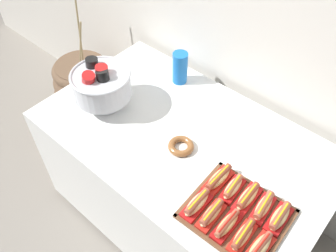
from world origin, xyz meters
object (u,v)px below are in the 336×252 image
Objects in this scene: serving_tray at (236,214)px; hot_dog_8 at (263,207)px; hot_dog_9 at (279,217)px; punch_bowl at (101,84)px; buffet_table at (182,178)px; hot_dog_3 at (243,236)px; hot_dog_4 at (259,248)px; cup_stack at (180,68)px; hot_dog_1 at (211,214)px; hot_dog_0 at (197,204)px; hot_dog_7 at (248,197)px; donut at (181,146)px; hot_dog_5 at (218,178)px; hot_dog_6 at (233,188)px; floor_vase at (86,95)px; hot_dog_2 at (227,225)px.

serving_tray is 2.54× the size of hot_dog_8.
hot_dog_9 is 1.08m from punch_bowl.
buffet_table is 0.73m from hot_dog_3.
hot_dog_4 is 1.07m from cup_stack.
hot_dog_3 is (0.15, 0.01, 0.00)m from hot_dog_1.
serving_tray is 2.58× the size of hot_dog_4.
hot_dog_0 is 0.28m from hot_dog_8.
donut is (-0.41, 0.04, -0.02)m from hot_dog_7.
hot_dog_5 is at bearing -178.04° from hot_dog_7.
hot_dog_0 reaches higher than buffet_table.
hot_dog_8 is (0.22, 0.17, -0.00)m from hot_dog_0.
hot_dog_0 is at bearing -88.04° from hot_dog_5.
hot_dog_0 is at bearing -178.04° from hot_dog_4.
cup_stack is (-0.90, 0.59, 0.06)m from hot_dog_4.
hot_dog_8 is 1.02× the size of hot_dog_9.
punch_bowl reaches higher than hot_dog_0.
hot_dog_4 is (0.30, 0.01, -0.00)m from hot_dog_0.
hot_dog_9 reaches higher than hot_dog_6.
hot_dog_8 is at bearing -27.65° from cup_stack.
hot_dog_1 is 1.00× the size of hot_dog_9.
hot_dog_1 is at bearing -130.31° from serving_tray.
hot_dog_0 is 0.18m from hot_dog_6.
hot_dog_8 is (0.14, 0.17, -0.00)m from hot_dog_1.
hot_dog_4 is 1.03× the size of hot_dog_6.
floor_vase is 1.05m from cup_stack.
hot_dog_7 is at bearing -178.04° from hot_dog_8.
hot_dog_8 reaches higher than serving_tray.
hot_dog_3 is at bearing -9.34° from punch_bowl.
cup_stack reaches higher than hot_dog_0.
punch_bowl is (-1.00, -0.00, 0.11)m from hot_dog_8.
hot_dog_2 reaches higher than donut.
hot_dog_8 reaches higher than hot_dog_6.
serving_tray is 2.58× the size of hot_dog_1.
hot_dog_5 reaches higher than buffet_table.
hot_dog_4 is 0.18m from hot_dog_8.
buffet_table is at bearing 156.45° from serving_tray.
buffet_table is at bearing 119.32° from donut.
punch_bowl is (-0.78, 0.17, 0.11)m from hot_dog_0.
floor_vase reaches higher than hot_dog_4.
hot_dog_0 is 0.17m from hot_dog_5.
hot_dog_7 is at bearing -0.15° from punch_bowl.
hot_dog_7 is at bearing -178.04° from hot_dog_9.
donut is (-0.56, 0.20, -0.02)m from hot_dog_4.
hot_dog_2 is 0.15m from hot_dog_4.
floor_vase is 1.84m from hot_dog_9.
hot_dog_6 is (0.37, -0.12, 0.41)m from buffet_table.
hot_dog_6 is 0.80m from cup_stack.
hot_dog_6 is at bearing 145.71° from hot_dog_4.
hot_dog_9 is (0.29, 0.18, -0.00)m from hot_dog_0.
cup_stack is (-0.74, 0.51, 0.09)m from serving_tray.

